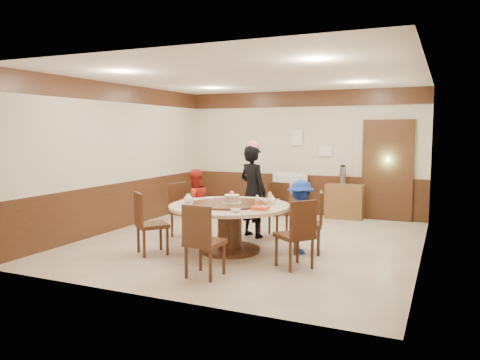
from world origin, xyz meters
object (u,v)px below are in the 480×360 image
at_px(television, 289,182).
at_px(banquet_table, 230,218).
at_px(person_blue, 301,217).
at_px(shrimp_platter, 260,209).
at_px(side_cabinet, 345,201).
at_px(thermos, 343,175).
at_px(person_standing, 253,191).
at_px(person_red, 195,203).
at_px(birthday_cake, 232,199).
at_px(tv_stand, 288,204).

bearing_deg(television, banquet_table, 93.15).
relative_size(person_blue, shrimp_platter, 3.83).
relative_size(side_cabinet, thermos, 2.11).
height_order(person_standing, thermos, person_standing).
relative_size(banquet_table, person_red, 1.55).
distance_m(banquet_table, person_red, 1.18).
bearing_deg(birthday_cake, thermos, 74.53).
xyz_separation_m(banquet_table, thermos, (1.04, 3.55, 0.41)).
xyz_separation_m(person_red, side_cabinet, (2.08, 2.91, -0.24)).
height_order(person_standing, tv_stand, person_standing).
height_order(birthday_cake, shrimp_platter, birthday_cake).
bearing_deg(shrimp_platter, person_red, 148.73).
bearing_deg(side_cabinet, tv_stand, -178.64).
bearing_deg(tv_stand, person_standing, -87.40).
distance_m(person_blue, television, 3.38).
xyz_separation_m(television, thermos, (1.22, 0.03, 0.20)).
relative_size(person_standing, person_red, 1.34).
distance_m(banquet_table, birthday_cake, 0.32).
xyz_separation_m(banquet_table, person_blue, (1.05, 0.38, 0.04)).
height_order(person_standing, birthday_cake, person_standing).
relative_size(person_red, tv_stand, 1.44).
relative_size(shrimp_platter, tv_stand, 0.35).
xyz_separation_m(tv_stand, side_cabinet, (1.27, 0.03, 0.12)).
relative_size(birthday_cake, thermos, 0.75).
bearing_deg(person_blue, banquet_table, 83.02).
relative_size(person_standing, television, 2.01).
relative_size(person_blue, thermos, 3.02).
xyz_separation_m(person_standing, television, (-0.11, 2.41, -0.09)).
height_order(person_standing, shrimp_platter, person_standing).
relative_size(banquet_table, side_cabinet, 2.39).
distance_m(side_cabinet, thermos, 0.57).
xyz_separation_m(birthday_cake, side_cabinet, (1.04, 3.58, -0.47)).
height_order(person_blue, side_cabinet, person_blue).
bearing_deg(banquet_table, tv_stand, 92.84).
bearing_deg(thermos, side_cabinet, 0.00).
distance_m(tv_stand, television, 0.49).
distance_m(person_standing, television, 2.41).
bearing_deg(person_red, person_blue, 121.50).
xyz_separation_m(banquet_table, birthday_cake, (0.05, -0.03, 0.31)).
distance_m(person_blue, birthday_cake, 1.11).
bearing_deg(birthday_cake, person_red, 147.41).
bearing_deg(side_cabinet, television, -178.64).
height_order(person_blue, tv_stand, person_blue).
distance_m(television, side_cabinet, 1.32).
xyz_separation_m(person_standing, thermos, (1.11, 2.44, 0.12)).
relative_size(person_standing, birthday_cake, 5.81).
bearing_deg(television, person_red, 74.50).
relative_size(person_standing, tv_stand, 1.94).
bearing_deg(thermos, shrimp_platter, -95.63).
xyz_separation_m(person_standing, person_blue, (1.11, -0.74, -0.25)).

